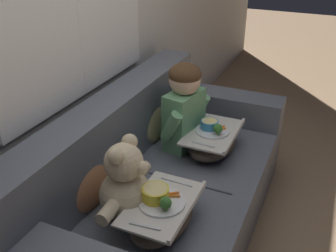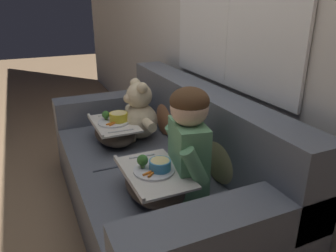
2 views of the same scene
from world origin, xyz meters
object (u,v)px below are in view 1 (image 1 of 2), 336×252
at_px(couch, 159,190).
at_px(lap_tray_child, 212,140).
at_px(throw_pillow_behind_child, 152,116).
at_px(throw_pillow_behind_teddy, 86,177).
at_px(lap_tray_teddy, 162,213).
at_px(child_figure, 184,102).
at_px(teddy_bear, 126,186).

distance_m(couch, lap_tray_child, 0.46).
height_order(couch, throw_pillow_behind_child, couch).
relative_size(couch, throw_pillow_behind_teddy, 5.34).
height_order(throw_pillow_behind_child, lap_tray_teddy, throw_pillow_behind_child).
bearing_deg(throw_pillow_behind_child, throw_pillow_behind_teddy, 180.00).
xyz_separation_m(couch, child_figure, (0.38, 0.00, 0.41)).
bearing_deg(lap_tray_teddy, lap_tray_child, -0.09).
height_order(couch, throw_pillow_behind_teddy, couch).
relative_size(throw_pillow_behind_child, lap_tray_teddy, 0.82).
distance_m(throw_pillow_behind_teddy, child_figure, 0.81).
xyz_separation_m(throw_pillow_behind_teddy, lap_tray_child, (0.76, -0.42, -0.09)).
xyz_separation_m(throw_pillow_behind_child, teddy_bear, (-0.76, -0.23, 0.01)).
relative_size(child_figure, teddy_bear, 1.21).
relative_size(throw_pillow_behind_child, lap_tray_child, 0.80).
bearing_deg(throw_pillow_behind_teddy, teddy_bear, -89.95).
relative_size(couch, child_figure, 3.48).
bearing_deg(lap_tray_teddy, child_figure, 14.19).
distance_m(child_figure, lap_tray_teddy, 0.82).
bearing_deg(throw_pillow_behind_child, lap_tray_teddy, -151.09).
height_order(throw_pillow_behind_teddy, child_figure, child_figure).
relative_size(couch, throw_pillow_behind_child, 5.32).
bearing_deg(throw_pillow_behind_teddy, couch, -31.02).
distance_m(couch, throw_pillow_behind_teddy, 0.52).
distance_m(couch, lap_tray_teddy, 0.47).
xyz_separation_m(child_figure, teddy_bear, (-0.76, -0.00, -0.13)).
distance_m(throw_pillow_behind_teddy, lap_tray_teddy, 0.43).
relative_size(lap_tray_child, lap_tray_teddy, 1.01).
bearing_deg(teddy_bear, throw_pillow_behind_teddy, 90.05).
bearing_deg(throw_pillow_behind_teddy, lap_tray_child, -28.98).
height_order(couch, lap_tray_teddy, couch).
relative_size(throw_pillow_behind_child, teddy_bear, 0.79).
bearing_deg(lap_tray_child, throw_pillow_behind_teddy, 151.02).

